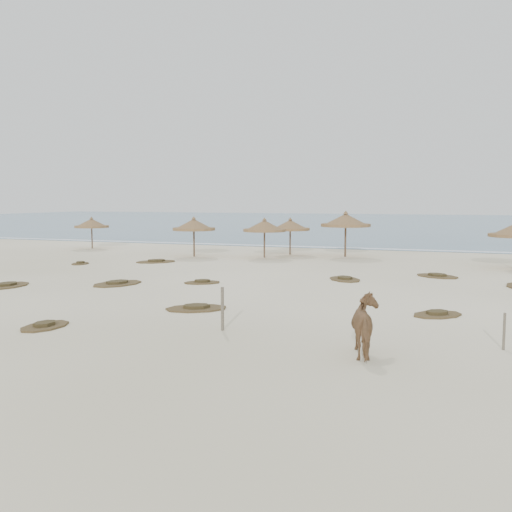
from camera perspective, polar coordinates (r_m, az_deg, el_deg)
The scene contains 21 objects.
ground at distance 19.28m, azimuth -3.58°, elevation -5.56°, with size 160.00×160.00×0.00m, color white.
ocean at distance 92.75m, azimuth 15.01°, elevation 3.22°, with size 200.00×100.00×0.01m, color #265574.
foam_line at distance 44.17m, azimuth 9.82°, elevation 0.76°, with size 70.00×0.60×0.01m, color white.
palapa_0 at distance 45.15m, azimuth -16.12°, elevation 3.13°, with size 3.16×3.16×2.44m.
palapa_1 at distance 37.45m, azimuth -6.24°, elevation 3.07°, with size 2.91×2.91×2.64m.
palapa_2 at distance 38.67m, azimuth 3.44°, elevation 3.05°, with size 3.21×3.21×2.53m.
palapa_3 at distance 36.48m, azimuth 0.85°, elevation 2.97°, with size 3.55×3.55×2.59m.
palapa_4 at distance 37.55m, azimuth 8.96°, elevation 3.49°, with size 3.54×3.54×3.02m.
horse at distance 14.09m, azimuth 11.15°, elevation -6.88°, with size 0.78×1.72×1.45m, color #8D6240.
fence_post_near at distance 16.47m, azimuth -3.38°, elevation -5.29°, with size 0.09×0.09×1.26m, color #6C6151.
fence_post_far at distance 15.66m, azimuth 23.57°, elevation -6.93°, with size 0.07×0.07×0.94m, color #6C6151.
scrub_0 at distance 26.91m, azimuth -23.64°, elevation -2.70°, with size 1.62×2.35×0.16m.
scrub_1 at distance 25.98m, azimuth -13.70°, elevation -2.66°, with size 2.24×2.79×0.16m.
scrub_2 at distance 25.71m, azimuth -5.40°, elevation -2.61°, with size 1.94×1.77×0.16m.
scrub_3 at distance 26.93m, azimuth 8.87°, elevation -2.28°, with size 2.20×2.40×0.16m.
scrub_4 at distance 19.49m, azimuth 17.67°, elevation -5.55°, with size 2.07×2.04×0.16m.
scrub_6 at distance 34.56m, azimuth -9.96°, elevation -0.53°, with size 2.81×2.80×0.16m.
scrub_7 at distance 29.04m, azimuth 17.66°, elevation -1.90°, with size 2.56×2.29×0.16m.
scrub_8 at distance 34.57m, azimuth -17.16°, elevation -0.70°, with size 1.24×1.58×0.16m.
scrub_9 at distance 19.72m, azimuth -5.98°, elevation -5.17°, with size 2.53×2.29×0.16m.
scrub_11 at distance 18.04m, azimuth -20.37°, elevation -6.54°, with size 1.20×1.73×0.16m.
Camera 1 is at (7.46, -17.37, 3.78)m, focal length 40.00 mm.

